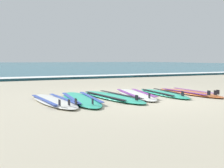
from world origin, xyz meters
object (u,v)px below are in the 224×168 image
Objects in this scene: surfboard_5 at (189,93)px; surfboard_4 at (163,93)px; surfboard_3 at (135,94)px; surfboard_2 at (112,97)px; surfboard_1 at (81,99)px; surfboard_0 at (53,101)px.

surfboard_4 is at bearing 168.50° from surfboard_5.
surfboard_2 is at bearing -168.57° from surfboard_3.
surfboard_2 is 1.44m from surfboard_4.
surfboard_1 is 1.04× the size of surfboard_3.
surfboard_3 is 1.08× the size of surfboard_5.
surfboard_1 is (0.60, 0.02, -0.00)m from surfboard_0.
surfboard_0 is 1.11× the size of surfboard_4.
surfboard_2 is at bearing 176.69° from surfboard_5.
surfboard_5 is at bearing -0.74° from surfboard_0.
surfboard_3 is (1.48, 0.20, 0.00)m from surfboard_1.
surfboard_0 is 1.38m from surfboard_2.
surfboard_4 is (2.22, 0.08, 0.00)m from surfboard_1.
surfboard_1 is 1.19× the size of surfboard_4.
surfboard_3 is 1.47m from surfboard_5.
surfboard_5 is (2.15, -0.12, 0.00)m from surfboard_2.
surfboard_1 is 1.00× the size of surfboard_2.
surfboard_3 is at bearing 11.43° from surfboard_2.
surfboard_5 is at bearing -11.50° from surfboard_4.
surfboard_3 and surfboard_5 have the same top height.
surfboard_1 and surfboard_2 have the same top height.
surfboard_1 is at bearing -177.92° from surfboard_4.
surfboard_1 is at bearing -175.51° from surfboard_2.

